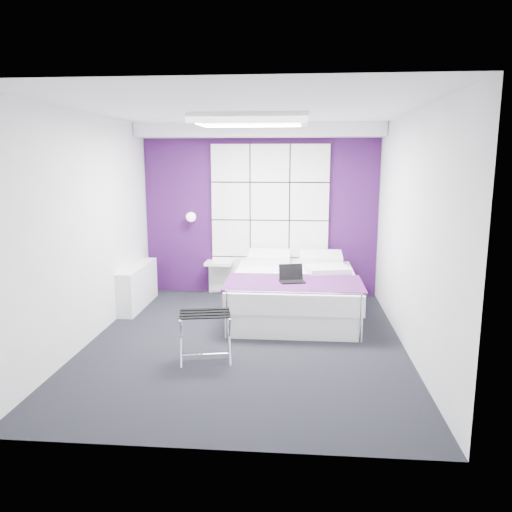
{
  "coord_description": "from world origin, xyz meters",
  "views": [
    {
      "loc": [
        0.59,
        -5.46,
        2.07
      ],
      "look_at": [
        0.09,
        0.35,
        0.95
      ],
      "focal_mm": 35.0,
      "sensor_mm": 36.0,
      "label": 1
    }
  ],
  "objects_px": {
    "radiator": "(138,286)",
    "laptop": "(292,277)",
    "nightstand": "(219,263)",
    "luggage_rack": "(205,336)",
    "wall_lamp": "(192,217)",
    "bed": "(294,293)"
  },
  "relations": [
    {
      "from": "wall_lamp",
      "to": "laptop",
      "type": "relative_size",
      "value": 0.5
    },
    {
      "from": "wall_lamp",
      "to": "nightstand",
      "type": "bearing_deg",
      "value": -5.44
    },
    {
      "from": "wall_lamp",
      "to": "luggage_rack",
      "type": "height_order",
      "value": "wall_lamp"
    },
    {
      "from": "radiator",
      "to": "nightstand",
      "type": "distance_m",
      "value": 1.3
    },
    {
      "from": "nightstand",
      "to": "luggage_rack",
      "type": "bearing_deg",
      "value": -84.11
    },
    {
      "from": "bed",
      "to": "nightstand",
      "type": "bearing_deg",
      "value": 142.36
    },
    {
      "from": "bed",
      "to": "luggage_rack",
      "type": "xyz_separation_m",
      "value": [
        -0.91,
        -1.66,
        -0.05
      ]
    },
    {
      "from": "radiator",
      "to": "wall_lamp",
      "type": "bearing_deg",
      "value": 49.9
    },
    {
      "from": "luggage_rack",
      "to": "wall_lamp",
      "type": "bearing_deg",
      "value": 93.65
    },
    {
      "from": "nightstand",
      "to": "luggage_rack",
      "type": "height_order",
      "value": "nightstand"
    },
    {
      "from": "wall_lamp",
      "to": "bed",
      "type": "xyz_separation_m",
      "value": [
        1.59,
        -0.95,
        -0.91
      ]
    },
    {
      "from": "nightstand",
      "to": "luggage_rack",
      "type": "distance_m",
      "value": 2.6
    },
    {
      "from": "bed",
      "to": "wall_lamp",
      "type": "bearing_deg",
      "value": 149.33
    },
    {
      "from": "radiator",
      "to": "nightstand",
      "type": "relative_size",
      "value": 2.89
    },
    {
      "from": "bed",
      "to": "laptop",
      "type": "distance_m",
      "value": 0.59
    },
    {
      "from": "laptop",
      "to": "luggage_rack",
      "type": "bearing_deg",
      "value": -140.61
    },
    {
      "from": "radiator",
      "to": "laptop",
      "type": "relative_size",
      "value": 3.99
    },
    {
      "from": "nightstand",
      "to": "laptop",
      "type": "relative_size",
      "value": 1.38
    },
    {
      "from": "radiator",
      "to": "bed",
      "type": "bearing_deg",
      "value": -4.75
    },
    {
      "from": "bed",
      "to": "luggage_rack",
      "type": "relative_size",
      "value": 3.94
    },
    {
      "from": "bed",
      "to": "nightstand",
      "type": "relative_size",
      "value": 4.95
    },
    {
      "from": "wall_lamp",
      "to": "radiator",
      "type": "height_order",
      "value": "wall_lamp"
    }
  ]
}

